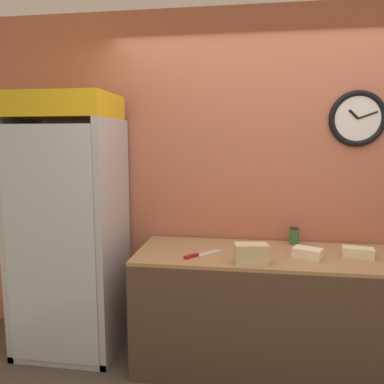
% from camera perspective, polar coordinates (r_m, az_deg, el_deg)
% --- Properties ---
extents(wall_back, '(5.20, 0.10, 2.70)m').
position_cam_1_polar(wall_back, '(3.09, 11.57, 1.86)').
color(wall_back, '#B7664C').
rests_on(wall_back, ground_plane).
extents(prep_counter, '(1.91, 0.71, 0.86)m').
position_cam_1_polar(prep_counter, '(2.95, 11.35, -17.15)').
color(prep_counter, '#4C3828').
rests_on(prep_counter, ground_plane).
extents(beverage_cooler, '(0.78, 0.64, 2.01)m').
position_cam_1_polar(beverage_cooler, '(3.13, -17.85, -3.06)').
color(beverage_cooler, '#B2B7BC').
rests_on(beverage_cooler, ground_plane).
extents(sandwich_stack_bottom, '(0.23, 0.15, 0.07)m').
position_cam_1_polar(sandwich_stack_bottom, '(2.53, 8.99, -10.04)').
color(sandwich_stack_bottom, tan).
rests_on(sandwich_stack_bottom, prep_counter).
extents(sandwich_stack_middle, '(0.23, 0.15, 0.07)m').
position_cam_1_polar(sandwich_stack_middle, '(2.51, 9.02, -8.57)').
color(sandwich_stack_middle, tan).
rests_on(sandwich_stack_middle, sandwich_stack_bottom).
extents(sandwich_flat_left, '(0.22, 0.14, 0.07)m').
position_cam_1_polar(sandwich_flat_left, '(2.88, 23.96, -8.40)').
color(sandwich_flat_left, beige).
rests_on(sandwich_flat_left, prep_counter).
extents(sandwich_flat_right, '(0.22, 0.18, 0.07)m').
position_cam_1_polar(sandwich_flat_right, '(2.74, 17.19, -8.88)').
color(sandwich_flat_right, beige).
rests_on(sandwich_flat_right, prep_counter).
extents(chefs_knife, '(0.24, 0.27, 0.02)m').
position_cam_1_polar(chefs_knife, '(2.67, 0.86, -9.56)').
color(chefs_knife, silver).
rests_on(chefs_knife, prep_counter).
extents(condiment_jar, '(0.07, 0.07, 0.14)m').
position_cam_1_polar(condiment_jar, '(3.05, 15.29, -6.46)').
color(condiment_jar, '#336B38').
rests_on(condiment_jar, prep_counter).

